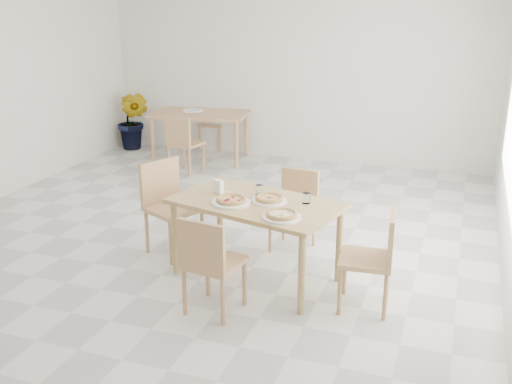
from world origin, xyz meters
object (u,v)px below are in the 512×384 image
(main_table, at_px, (256,210))
(tumbler_b, at_px, (259,190))
(plate_pepperoni, at_px, (231,202))
(pizza_margherita, at_px, (269,198))
(second_table, at_px, (200,118))
(potted_plant, at_px, (133,121))
(chair_east, at_px, (376,253))
(tumbler_a, at_px, (306,198))
(plate_empty, at_px, (193,110))
(plate_mushroom, at_px, (282,217))
(pizza_mushroom, at_px, (282,214))
(chair_north, at_px, (296,204))
(chair_south, at_px, (209,259))
(chair_west, at_px, (168,200))
(pizza_pepperoni, at_px, (231,200))
(chair_back_s, at_px, (182,141))
(chair_back_n, at_px, (215,119))
(napkin_holder, at_px, (218,187))
(plate_margherita, at_px, (269,201))

(main_table, bearing_deg, tumbler_b, 113.84)
(plate_pepperoni, bearing_deg, pizza_margherita, 26.99)
(second_table, xyz_separation_m, potted_plant, (-1.33, 0.25, -0.18))
(chair_east, xyz_separation_m, second_table, (-3.29, 3.72, 0.17))
(tumbler_a, height_order, plate_empty, tumbler_a)
(plate_mushroom, height_order, pizza_mushroom, pizza_mushroom)
(chair_north, bearing_deg, chair_south, -93.60)
(chair_west, distance_m, pizza_pepperoni, 0.97)
(chair_south, bearing_deg, plate_pepperoni, -77.21)
(plate_mushroom, relative_size, chair_back_s, 0.38)
(pizza_mushroom, bearing_deg, chair_back_n, 119.35)
(chair_south, distance_m, pizza_mushroom, 0.70)
(pizza_margherita, relative_size, potted_plant, 0.27)
(napkin_holder, distance_m, second_table, 3.87)
(chair_south, xyz_separation_m, chair_back_s, (-1.97, 3.51, -0.00))
(main_table, relative_size, chair_south, 1.91)
(chair_north, xyz_separation_m, chair_east, (0.97, -1.01, 0.03))
(chair_east, height_order, napkin_holder, napkin_holder)
(pizza_mushroom, relative_size, plate_empty, 0.97)
(plate_pepperoni, distance_m, pizza_mushroom, 0.56)
(chair_east, relative_size, pizza_mushroom, 2.78)
(tumbler_b, distance_m, napkin_holder, 0.38)
(chair_south, xyz_separation_m, second_table, (-2.04, 4.28, 0.17))
(plate_pepperoni, xyz_separation_m, chair_back_s, (-1.91, 2.88, -0.27))
(pizza_pepperoni, bearing_deg, napkin_holder, 136.04)
(plate_pepperoni, bearing_deg, chair_south, -84.86)
(tumbler_a, bearing_deg, napkin_holder, -178.75)
(chair_north, relative_size, chair_west, 0.87)
(chair_east, xyz_separation_m, tumbler_a, (-0.68, 0.30, 0.30))
(tumbler_b, distance_m, potted_plant, 4.99)
(main_table, bearing_deg, pizza_mushroom, -29.62)
(potted_plant, bearing_deg, plate_mushroom, -46.79)
(chair_back_s, bearing_deg, plate_empty, -65.43)
(chair_back_n, bearing_deg, pizza_margherita, -64.02)
(plate_mushroom, height_order, plate_pepperoni, same)
(pizza_margherita, distance_m, chair_back_s, 3.52)
(chair_back_n, bearing_deg, plate_mushroom, -63.75)
(plate_mushroom, xyz_separation_m, tumbler_b, (-0.37, 0.50, 0.04))
(plate_margherita, distance_m, chair_back_s, 3.52)
(second_table, bearing_deg, chair_east, -56.97)
(tumbler_a, xyz_separation_m, second_table, (-2.61, 3.42, -0.13))
(plate_margherita, xyz_separation_m, second_table, (-2.29, 3.49, -0.09))
(chair_south, height_order, potted_plant, potted_plant)
(pizza_mushroom, distance_m, potted_plant, 5.61)
(pizza_mushroom, xyz_separation_m, chair_back_n, (-2.60, 4.63, -0.30))
(plate_margherita, distance_m, second_table, 4.17)
(chair_west, distance_m, potted_plant, 4.27)
(plate_margherita, bearing_deg, napkin_holder, 174.47)
(second_table, xyz_separation_m, chair_back_s, (0.07, -0.76, -0.17))
(chair_west, height_order, chair_back_n, chair_west)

